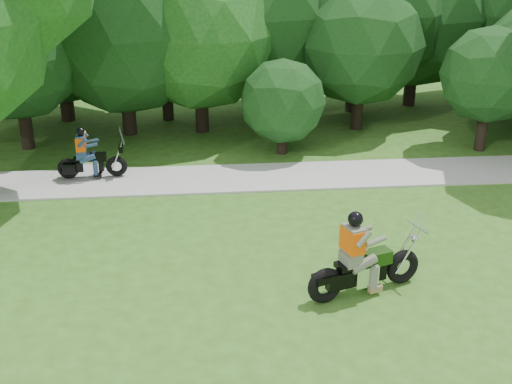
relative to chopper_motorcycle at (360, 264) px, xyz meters
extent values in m
plane|color=#345819|center=(0.80, -1.43, -0.69)|extent=(100.00, 100.00, 0.00)
cube|color=#A9A9A3|center=(0.80, 6.57, -0.66)|extent=(60.00, 2.20, 0.06)
cylinder|color=black|center=(-0.45, 8.72, -0.27)|extent=(0.34, 0.34, 0.86)
sphere|color=#103614|center=(-0.45, 8.72, 1.06)|extent=(2.76, 2.76, 2.76)
cylinder|color=black|center=(-8.90, 10.02, 0.21)|extent=(0.42, 0.42, 1.80)
sphere|color=#103614|center=(-8.90, 10.02, 2.56)|extent=(4.47, 4.47, 4.47)
cylinder|color=black|center=(-5.62, 11.30, 0.21)|extent=(0.49, 0.49, 1.80)
sphere|color=#103614|center=(-5.62, 11.30, 3.00)|extent=(5.84, 5.84, 5.84)
cylinder|color=black|center=(-8.14, 13.25, 0.21)|extent=(0.52, 0.52, 1.80)
sphere|color=#103614|center=(-8.14, 13.25, 3.17)|extent=(6.36, 6.36, 6.36)
cylinder|color=black|center=(2.62, 11.16, 0.14)|extent=(0.42, 0.42, 1.67)
sphere|color=#103614|center=(2.62, 11.16, 2.42)|extent=(4.43, 4.43, 4.43)
cylinder|color=black|center=(6.16, 8.43, 0.06)|extent=(0.36, 0.36, 1.51)
sphere|color=#103614|center=(6.16, 8.43, 1.84)|extent=(3.14, 3.14, 3.14)
cylinder|color=black|center=(-4.31, 13.00, 0.21)|extent=(0.42, 0.42, 1.80)
sphere|color=#103614|center=(-4.31, 13.00, 2.57)|extent=(4.49, 4.49, 4.49)
cylinder|color=black|center=(3.01, 13.52, 0.21)|extent=(0.55, 0.55, 1.80)
sphere|color=#103614|center=(3.01, 13.52, 3.35)|extent=(6.90, 6.90, 6.90)
cylinder|color=black|center=(-1.03, 13.38, 0.21)|extent=(0.54, 0.54, 1.80)
sphere|color=#103614|center=(-1.03, 13.38, 3.35)|extent=(6.89, 6.89, 6.89)
cylinder|color=black|center=(5.59, 14.23, 0.21)|extent=(0.49, 0.49, 1.80)
sphere|color=#103614|center=(5.59, 14.23, 3.02)|extent=(5.89, 5.89, 5.89)
cylinder|color=black|center=(-3.03, 11.36, 0.21)|extent=(0.48, 0.48, 1.80)
sphere|color=#164D16|center=(-3.03, 11.36, 2.90)|extent=(5.51, 5.51, 5.51)
cylinder|color=black|center=(-10.95, 15.16, 0.21)|extent=(0.51, 0.51, 1.80)
cylinder|color=black|center=(9.47, 14.23, 0.21)|extent=(0.52, 0.52, 1.80)
torus|color=black|center=(-0.76, -0.26, -0.31)|extent=(0.80, 0.45, 0.77)
torus|color=black|center=(1.00, 0.34, -0.31)|extent=(0.80, 0.45, 0.77)
cube|color=black|center=(-0.09, -0.03, -0.26)|extent=(1.35, 0.68, 0.35)
cube|color=silver|center=(0.09, 0.03, -0.26)|extent=(0.62, 0.52, 0.44)
cube|color=black|center=(0.37, 0.12, 0.07)|extent=(0.64, 0.49, 0.28)
cube|color=black|center=(-0.23, -0.08, 0.03)|extent=(0.65, 0.51, 0.11)
cylinder|color=silver|center=(1.04, 0.35, 0.07)|extent=(0.58, 0.23, 0.91)
cylinder|color=silver|center=(1.29, 0.44, 0.54)|extent=(0.26, 0.68, 0.04)
cube|color=#525948|center=(-0.23, -0.08, 0.18)|extent=(0.44, 0.50, 0.26)
cube|color=#525948|center=(-0.21, -0.07, 0.57)|extent=(0.42, 0.53, 0.61)
cube|color=#FE4E05|center=(-0.21, -0.07, 0.60)|extent=(0.46, 0.58, 0.48)
sphere|color=black|center=(-0.18, -0.06, 1.03)|extent=(0.31, 0.31, 0.31)
torus|color=black|center=(-7.02, 6.91, -0.32)|extent=(0.64, 0.21, 0.63)
torus|color=black|center=(-5.62, 6.97, -0.32)|extent=(0.64, 0.21, 0.63)
cube|color=black|center=(-6.49, 6.94, -0.27)|extent=(1.01, 0.26, 0.29)
cube|color=silver|center=(-6.35, 6.94, -0.27)|extent=(0.45, 0.33, 0.36)
cube|color=black|center=(-6.12, 6.95, 0.00)|extent=(0.48, 0.29, 0.23)
cube|color=black|center=(-6.60, 6.93, -0.04)|extent=(0.48, 0.31, 0.09)
cylinder|color=silver|center=(-5.59, 6.98, 0.00)|extent=(0.36, 0.06, 0.81)
cylinder|color=silver|center=(-5.43, 6.98, 0.38)|extent=(0.06, 0.58, 0.03)
cube|color=black|center=(-6.96, 6.72, -0.27)|extent=(0.38, 0.12, 0.31)
cube|color=black|center=(-6.98, 7.11, -0.27)|extent=(0.38, 0.12, 0.31)
cube|color=#1D354F|center=(-6.60, 6.93, 0.09)|extent=(0.29, 0.35, 0.22)
cube|color=#1D354F|center=(-6.58, 6.93, 0.41)|extent=(0.25, 0.39, 0.50)
cube|color=#FE4E05|center=(-6.58, 6.93, 0.43)|extent=(0.28, 0.43, 0.40)
sphere|color=black|center=(-6.55, 6.93, 0.79)|extent=(0.25, 0.25, 0.25)
camera|label=1|loc=(-3.14, -11.10, 6.38)|focal=45.00mm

